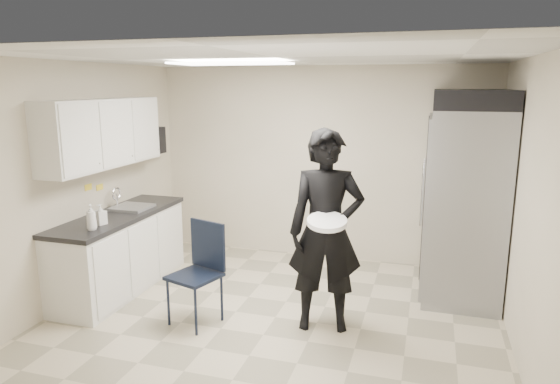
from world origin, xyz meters
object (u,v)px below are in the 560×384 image
(folding_chair, at_px, (194,276))
(man_tuxedo, at_px, (326,231))
(lower_counter, at_px, (121,253))
(commercial_fridge, at_px, (464,203))

(folding_chair, height_order, man_tuxedo, man_tuxedo)
(lower_counter, relative_size, commercial_fridge, 0.90)
(lower_counter, relative_size, man_tuxedo, 0.97)
(folding_chair, distance_m, man_tuxedo, 1.38)
(folding_chair, bearing_deg, commercial_fridge, 49.97)
(man_tuxedo, bearing_deg, folding_chair, -179.27)
(commercial_fridge, height_order, folding_chair, commercial_fridge)
(commercial_fridge, relative_size, folding_chair, 2.13)
(commercial_fridge, bearing_deg, lower_counter, -164.12)
(lower_counter, height_order, man_tuxedo, man_tuxedo)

